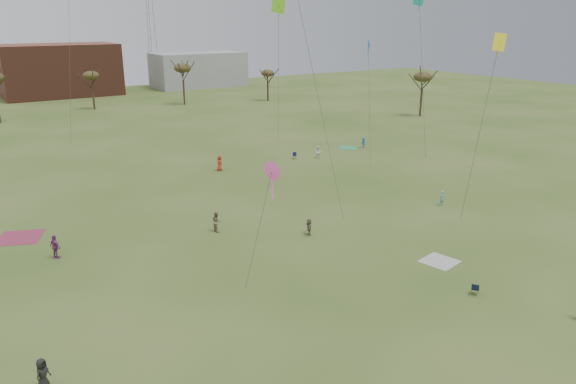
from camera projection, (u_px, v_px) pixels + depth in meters
ground at (397, 331)px, 32.33m from camera, size 260.00×260.00×0.00m
spectator_fore_b at (216, 221)px, 47.19m from camera, size 0.71×0.90×1.81m
spectator_fore_c at (309, 227)px, 46.40m from camera, size 1.01×1.41×1.47m
flyer_mid_a at (43, 374)px, 26.99m from camera, size 1.01×0.98×1.75m
flyer_mid_c at (442, 198)px, 53.78m from camera, size 0.56×0.38×1.50m
spectator_mid_d at (55, 247)px, 41.81m from camera, size 0.90×1.22×1.93m
spectator_mid_e at (318, 152)px, 71.79m from camera, size 1.03×1.01×1.68m
flyer_far_b at (219, 163)px, 65.96m from camera, size 1.09×1.01×1.88m
flyer_far_c at (363, 143)px, 77.56m from camera, size 0.76×1.10×1.56m
blanket_cream at (439, 262)px, 41.51m from camera, size 2.91×2.91×0.03m
blanket_plum at (20, 238)px, 46.03m from camera, size 4.44×4.44×0.03m
blanket_olive at (348, 148)px, 77.86m from camera, size 3.61×3.61×0.03m
camp_chair_center at (475, 291)px, 36.50m from camera, size 0.73×0.72×0.87m
camp_chair_right at (294, 157)px, 71.64m from camera, size 0.73×0.74×0.87m
tree_line at (59, 84)px, 91.81m from camera, size 117.44×49.32×8.91m
building_brick at (60, 70)px, 128.83m from camera, size 26.00×16.00×12.00m
building_grey at (199, 70)px, 145.84m from camera, size 24.00×12.00×9.00m
radio_tower at (150, 13)px, 141.71m from camera, size 1.51×1.72×41.00m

